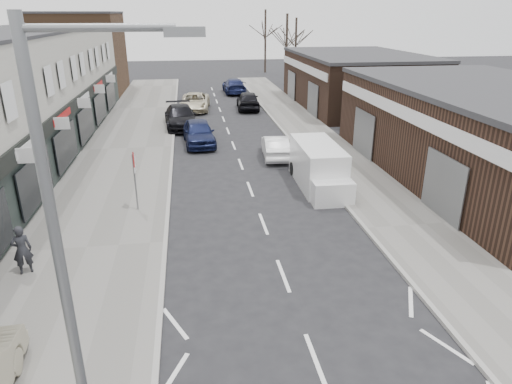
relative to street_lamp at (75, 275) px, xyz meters
name	(u,v)px	position (x,y,z in m)	size (l,w,h in m)	color
pavement_left	(127,149)	(-2.22, 22.80, -4.56)	(5.50, 64.00, 0.12)	slate
pavement_right	(319,141)	(10.28, 22.80, -4.56)	(3.50, 64.00, 0.12)	slate
brick_block_far	(82,55)	(-8.97, 45.80, -0.62)	(8.00, 10.00, 8.00)	#4E3421
right_unit_near	(492,135)	(17.03, 14.80, -2.37)	(10.00, 18.00, 4.50)	#322017
right_unit_far	(355,81)	(17.03, 34.80, -2.37)	(10.00, 16.00, 4.50)	#322017
tree_far_a	(286,85)	(13.53, 48.80, -4.62)	(3.60, 3.60, 8.00)	#382D26
tree_far_b	(295,78)	(16.03, 54.80, -4.62)	(3.60, 3.60, 7.50)	#382D26
tree_far_c	(265,73)	(13.03, 60.80, -4.62)	(3.60, 3.60, 8.50)	#382D26
street_lamp	(75,275)	(0.00, 0.00, 0.00)	(2.23, 0.22, 8.00)	slate
warning_sign	(134,164)	(-0.63, 12.80, -2.42)	(0.12, 0.80, 2.70)	slate
white_van	(318,167)	(7.93, 14.77, -3.63)	(1.97, 5.40, 2.09)	white
pedestrian	(22,250)	(-3.84, 8.05, -3.66)	(0.61, 0.40, 1.68)	#212227
parked_car_left_a	(199,132)	(2.33, 23.38, -3.81)	(1.90, 4.73, 1.61)	#141B3F
parked_car_left_b	(181,117)	(1.13, 28.44, -3.82)	(2.25, 5.54, 1.61)	black
parked_car_left_c	(195,102)	(2.33, 34.77, -3.88)	(2.47, 5.35, 1.49)	beige
parked_car_right_a	(275,147)	(6.73, 19.82, -3.96)	(1.40, 4.01, 1.32)	white
parked_car_right_b	(248,100)	(7.04, 34.50, -3.81)	(1.91, 4.74, 1.61)	black
parked_car_right_c	(234,86)	(6.73, 43.49, -3.84)	(2.18, 5.35, 1.55)	#161D45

